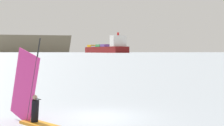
% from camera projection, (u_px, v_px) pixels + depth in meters
% --- Properties ---
extents(ground_plane, '(4000.00, 4000.00, 0.00)m').
position_uv_depth(ground_plane, '(101.00, 117.00, 15.94)').
color(ground_plane, '#9EA8B2').
extents(windsurfer, '(2.26, 3.24, 3.97)m').
position_uv_depth(windsurfer, '(31.00, 102.00, 14.40)').
color(windsurfer, orange).
rests_on(windsurfer, ground_plane).
extents(cargo_ship, '(66.83, 144.81, 39.88)m').
position_uv_depth(cargo_ship, '(106.00, 48.00, 669.98)').
color(cargo_ship, maroon).
rests_on(cargo_ship, ground_plane).
extents(distant_headland, '(1112.88, 289.25, 52.41)m').
position_uv_depth(distant_headland, '(151.00, 45.00, 1216.04)').
color(distant_headland, '#756B56').
rests_on(distant_headland, ground_plane).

